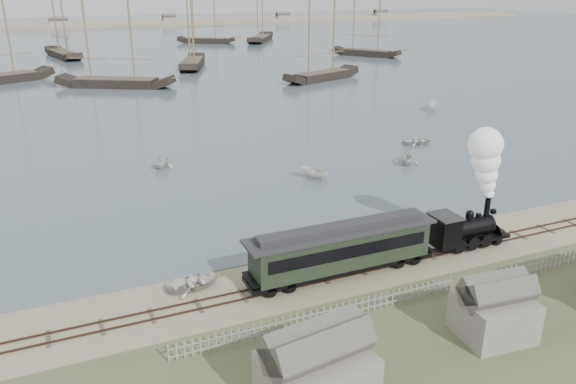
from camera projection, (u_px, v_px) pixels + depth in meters
name	position (u px, v px, depth m)	size (l,w,h in m)	color
ground	(359.00, 256.00, 42.66)	(600.00, 600.00, 0.00)	gray
harbor_water	(103.00, 43.00, 188.57)	(600.00, 336.00, 0.06)	#42545F
rail_track	(372.00, 267.00, 40.93)	(120.00, 1.80, 0.16)	#3E2821
picket_fence_west	(324.00, 324.00, 34.23)	(19.00, 0.10, 1.20)	slate
picket_fence_east	(560.00, 268.00, 40.89)	(15.00, 0.10, 1.20)	slate
shed_mid	(491.00, 335.00, 33.11)	(4.00, 3.50, 3.60)	slate
far_spit	(83.00, 27.00, 257.25)	(500.00, 20.00, 1.80)	tan
locomotive	(482.00, 195.00, 43.02)	(7.28, 2.72, 9.08)	black
passenger_coach	(342.00, 247.00, 39.20)	(14.03, 2.71, 3.41)	black
beached_dinghy	(194.00, 282.00, 38.14)	(3.75, 2.68, 0.78)	silver
rowboat_1	(162.00, 161.00, 62.53)	(2.98, 2.57, 1.57)	silver
rowboat_2	(314.00, 173.00, 58.84)	(3.31, 1.24, 1.28)	silver
rowboat_3	(418.00, 141.00, 71.67)	(3.83, 2.74, 0.79)	silver
rowboat_4	(407.00, 157.00, 63.65)	(3.26, 2.81, 1.72)	silver
rowboat_5	(432.00, 106.00, 90.31)	(3.73, 1.40, 1.44)	silver
schooner_2	(111.00, 35.00, 107.15)	(23.16, 5.35, 20.00)	black
schooner_3	(190.00, 24.00, 132.83)	(21.64, 4.99, 20.00)	black
schooner_4	(323.00, 31.00, 115.04)	(19.76, 4.56, 20.00)	black
schooner_5	(368.00, 19.00, 153.13)	(19.44, 4.49, 20.00)	black
schooner_7	(58.00, 19.00, 150.01)	(22.12, 5.10, 20.00)	black
schooner_8	(205.00, 12.00, 185.71)	(19.36, 4.47, 20.00)	black
schooner_9	(260.00, 11.00, 192.03)	(24.46, 5.64, 20.00)	black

